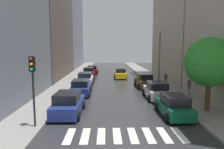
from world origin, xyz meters
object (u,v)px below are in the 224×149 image
parked_car_left_third (85,79)px  parked_car_right_nearest (174,106)px  parked_car_left_nearest (68,104)px  pedestrian_foreground (189,81)px  street_tree_right (210,62)px  parked_car_left_fifth (93,70)px  pedestrian_near_tree (166,79)px  parked_car_left_fourth (89,73)px  lamp_post_right (160,54)px  parked_car_right_second (157,91)px  parked_car_right_third (144,81)px  parked_car_left_second (81,88)px  taxi_midroad (120,73)px  traffic_light_left_corner (33,76)px

parked_car_left_third → parked_car_right_nearest: bearing=-150.5°
parked_car_left_nearest → pedestrian_foreground: size_ratio=2.11×
parked_car_left_nearest → street_tree_right: street_tree_right is taller
parked_car_left_nearest → parked_car_left_fifth: size_ratio=1.04×
pedestrian_near_tree → pedestrian_foreground: bearing=-167.8°
parked_car_left_fourth → lamp_post_right: 13.29m
lamp_post_right → street_tree_right: bearing=-83.6°
parked_car_left_fourth → parked_car_left_fifth: (0.23, 6.20, -0.08)m
parked_car_right_nearest → parked_car_right_second: 5.40m
parked_car_right_third → pedestrian_near_tree: size_ratio=2.46×
pedestrian_foreground → parked_car_right_nearest: bearing=7.9°
parked_car_left_fourth → parked_car_right_second: size_ratio=1.00×
lamp_post_right → parked_car_left_fourth: bearing=137.6°
parked_car_left_third → lamp_post_right: lamp_post_right is taller
parked_car_right_second → pedestrian_near_tree: size_ratio=2.45×
parked_car_left_third → pedestrian_foreground: size_ratio=2.23×
pedestrian_foreground → pedestrian_near_tree: pedestrian_foreground is taller
parked_car_left_second → taxi_midroad: 13.37m
parked_car_right_nearest → parked_car_left_nearest: bearing=85.0°
parked_car_left_nearest → parked_car_left_fifth: 25.32m
street_tree_right → traffic_light_left_corner: bearing=-166.5°
parked_car_left_third → parked_car_right_second: size_ratio=1.12×
parked_car_left_nearest → parked_car_left_fourth: 19.11m
parked_car_left_fifth → taxi_midroad: bearing=-141.3°
parked_car_right_nearest → pedestrian_near_tree: (2.78, 11.73, 0.29)m
parked_car_left_second → parked_car_left_fourth: (-0.20, 12.57, 0.06)m
parked_car_left_fifth → parked_car_right_second: bearing=-159.0°
taxi_midroad → parked_car_left_second: bearing=159.3°
parked_car_left_nearest → parked_car_right_nearest: size_ratio=1.07×
parked_car_left_second → parked_car_left_third: size_ratio=0.87×
parked_car_right_nearest → lamp_post_right: lamp_post_right is taller
parked_car_right_third → pedestrian_foreground: size_ratio=2.00×
traffic_light_left_corner → parked_car_left_nearest: bearing=60.3°
pedestrian_near_tree → parked_car_left_nearest: bearing=143.0°
parked_car_left_nearest → parked_car_right_third: bearing=-34.3°
parked_car_left_third → pedestrian_near_tree: (10.54, -1.82, 0.26)m
pedestrian_foreground → street_tree_right: street_tree_right is taller
street_tree_right → lamp_post_right: lamp_post_right is taller
parked_car_left_nearest → parked_car_left_fifth: parked_car_left_nearest is taller
parked_car_left_fifth → street_tree_right: (10.41, -25.12, 3.15)m
parked_car_right_third → parked_car_right_second: bearing=179.6°
lamp_post_right → parked_car_left_second: bearing=-157.3°
parked_car_left_nearest → street_tree_right: bearing=-87.7°
parked_car_left_second → lamp_post_right: (9.30, 3.89, 3.39)m
parked_car_left_third → street_tree_right: (10.59, -12.78, 3.12)m
pedestrian_foreground → traffic_light_left_corner: size_ratio=0.49×
parked_car_right_second → taxi_midroad: bearing=10.0°
parked_car_right_nearest → pedestrian_near_tree: bearing=-14.0°
parked_car_left_third → parked_car_left_fourth: parked_car_left_fourth is taller
parked_car_left_third → traffic_light_left_corner: size_ratio=1.08×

